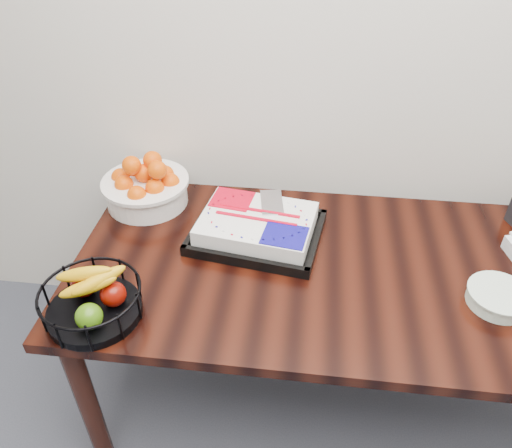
# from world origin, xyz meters

# --- Properties ---
(table) EXTENTS (1.80, 0.90, 0.75)m
(table) POSITION_xyz_m (0.00, 2.00, 0.66)
(table) COLOR black
(table) RESTS_ON ground
(cake_tray) EXTENTS (0.51, 0.42, 0.09)m
(cake_tray) POSITION_xyz_m (-0.28, 2.13, 0.79)
(cake_tray) COLOR black
(cake_tray) RESTS_ON table
(tangerine_bowl) EXTENTS (0.34, 0.34, 0.22)m
(tangerine_bowl) POSITION_xyz_m (-0.75, 2.30, 0.84)
(tangerine_bowl) COLOR white
(tangerine_bowl) RESTS_ON table
(fruit_basket) EXTENTS (0.31, 0.31, 0.16)m
(fruit_basket) POSITION_xyz_m (-0.73, 1.69, 0.82)
(fruit_basket) COLOR black
(fruit_basket) RESTS_ON table
(plate_stack) EXTENTS (0.20, 0.20, 0.05)m
(plate_stack) POSITION_xyz_m (0.51, 1.89, 0.77)
(plate_stack) COLOR white
(plate_stack) RESTS_ON table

